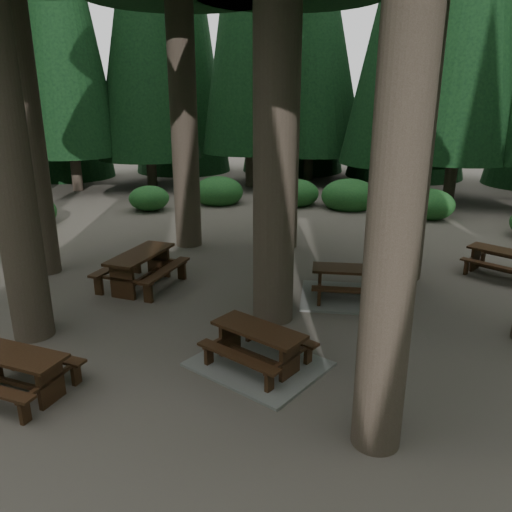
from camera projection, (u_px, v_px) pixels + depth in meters
The scene contains 7 objects.
ground at pixel (237, 313), 10.90m from camera, with size 80.00×80.00×0.00m, color #534D44.
picnic_table_a at pixel (259, 353), 8.71m from camera, with size 2.33×2.01×0.72m.
picnic_table_b at pixel (141, 264), 12.21m from camera, with size 2.01×2.32×0.88m.
picnic_table_c at pixel (350, 288), 11.59m from camera, with size 2.79×2.59×0.76m.
picnic_table_d at pixel (501, 259), 13.01m from camera, with size 1.85×1.62×0.69m.
picnic_table_e at pixel (17, 367), 7.83m from camera, with size 1.86×1.60×0.71m.
shrub_ring at pixel (282, 291), 11.03m from camera, with size 23.86×24.64×1.49m.
Camera 1 is at (5.66, -8.23, 4.56)m, focal length 35.00 mm.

